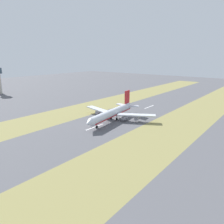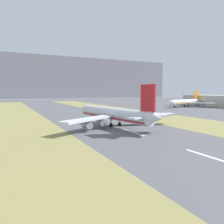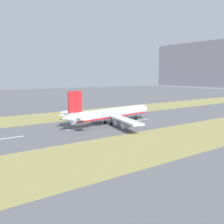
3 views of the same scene
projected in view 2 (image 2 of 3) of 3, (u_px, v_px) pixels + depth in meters
ground_plane at (116, 127)px, 106.65m from camera, size 800.00×800.00×0.00m
grass_median_west at (16, 135)px, 86.97m from camera, size 40.00×600.00×0.01m
grass_median_east at (185, 122)px, 126.34m from camera, size 40.00×600.00×0.01m
centreline_dash_near at (212, 158)px, 57.18m from camera, size 1.20×18.00×0.01m
centreline_dash_mid at (133, 132)px, 92.95m from camera, size 1.20×18.00×0.01m
centreline_dash_far at (97, 121)px, 128.73m from camera, size 1.20×18.00×0.01m
airplane_main_jet at (114, 114)px, 108.70m from camera, size 63.55×67.13×20.20m
airplane_parked_apron at (186, 102)px, 246.75m from camera, size 61.69×57.92×18.75m
mountain_ridge at (25, 78)px, 566.77m from camera, size 800.00×120.00×106.54m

